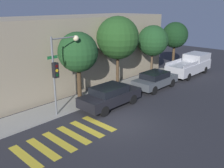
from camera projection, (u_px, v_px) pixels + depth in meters
ground_plane at (118, 123)px, 14.87m from camera, size 60.00×60.00×0.00m
sidewalk at (74, 103)px, 17.67m from camera, size 26.00×2.17×0.14m
building_row at (37, 55)px, 19.75m from camera, size 26.00×6.00×5.80m
crosswalk at (66, 138)px, 13.17m from camera, size 5.15×2.60×0.00m
traffic_light_pole at (60, 64)px, 14.99m from camera, size 2.32×0.56×4.99m
sedan_near_corner at (110, 96)px, 17.02m from camera, size 4.57×1.87×1.51m
sedan_middle at (155, 80)px, 20.77m from camera, size 4.33×1.83×1.43m
pickup_truck at (191, 65)px, 25.00m from camera, size 5.76×2.08×1.98m
tree_near_corner at (78, 52)px, 17.28m from camera, size 2.81×2.81×5.01m
tree_midblock at (118, 38)px, 19.92m from camera, size 3.43×3.43×5.92m
tree_far_end at (153, 41)px, 23.54m from camera, size 2.89×2.89×4.94m
tree_behind_truck at (175, 35)px, 26.29m from camera, size 2.70×2.70×5.04m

